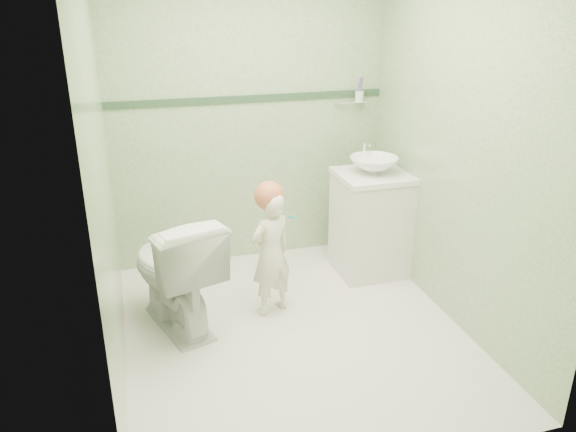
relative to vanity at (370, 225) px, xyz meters
name	(u,v)px	position (x,y,z in m)	size (l,w,h in m)	color
ground	(294,331)	(-0.84, -0.70, -0.40)	(2.50, 2.50, 0.00)	silver
room_shell	(295,159)	(-0.84, -0.70, 0.80)	(2.50, 2.54, 2.40)	#84AC7A
trim_stripe	(249,98)	(-0.84, 0.54, 0.95)	(2.20, 0.02, 0.05)	#2A462E
vanity	(370,225)	(0.00, 0.00, 0.00)	(0.52, 0.50, 0.80)	white
counter	(373,176)	(0.00, 0.00, 0.41)	(0.54, 0.52, 0.04)	white
basin	(374,165)	(0.00, 0.00, 0.49)	(0.37, 0.37, 0.13)	white
faucet	(365,149)	(0.00, 0.19, 0.57)	(0.03, 0.13, 0.18)	silver
cup_holder	(358,96)	(0.05, 0.48, 0.93)	(0.26, 0.07, 0.21)	silver
toilet	(174,270)	(-1.58, -0.39, 0.01)	(0.46, 0.81, 0.82)	white
toddler	(271,254)	(-0.92, -0.40, 0.05)	(0.33, 0.22, 0.90)	white
hair_cap	(269,196)	(-0.92, -0.37, 0.47)	(0.20, 0.20, 0.20)	#C46641
teal_toothbrush	(291,217)	(-0.80, -0.48, 0.35)	(0.10, 0.14, 0.08)	#0C9994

